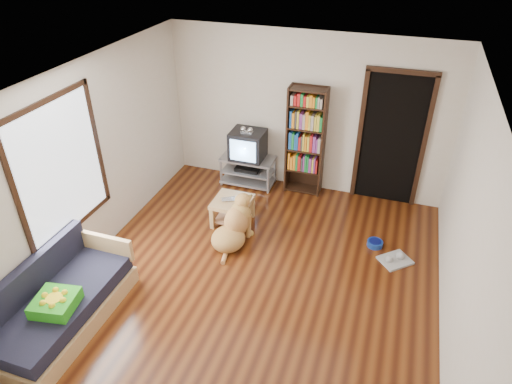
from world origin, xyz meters
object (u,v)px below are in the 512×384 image
(green_cushion, at_px, (55,303))
(sofa, at_px, (61,305))
(dog_bowl, at_px, (375,244))
(grey_rag, at_px, (395,260))
(tv_stand, at_px, (248,169))
(laptop, at_px, (231,201))
(dog, at_px, (234,227))
(coffee_table, at_px, (232,207))
(bookshelf, at_px, (306,136))
(crt_tv, at_px, (248,144))

(green_cushion, distance_m, sofa, 0.31)
(dog_bowl, relative_size, grey_rag, 0.55)
(green_cushion, height_order, grey_rag, green_cushion)
(grey_rag, height_order, tv_stand, tv_stand)
(laptop, bearing_deg, dog, -93.82)
(dog_bowl, bearing_deg, dog, -163.67)
(sofa, height_order, coffee_table, sofa)
(grey_rag, distance_m, bookshelf, 2.37)
(crt_tv, bearing_deg, dog_bowl, -25.60)
(dog, bearing_deg, dog_bowl, 16.33)
(laptop, height_order, sofa, sofa)
(bookshelf, bearing_deg, green_cushion, -114.85)
(green_cushion, height_order, laptop, green_cushion)
(bookshelf, height_order, coffee_table, bookshelf)
(bookshelf, distance_m, sofa, 4.26)
(dog, bearing_deg, sofa, -123.83)
(dog_bowl, height_order, coffee_table, coffee_table)
(dog_bowl, xyz_separation_m, sofa, (-3.26, -2.56, 0.22))
(dog_bowl, height_order, dog, dog)
(green_cushion, xyz_separation_m, sofa, (-0.12, 0.16, -0.23))
(laptop, distance_m, grey_rag, 2.45)
(tv_stand, xyz_separation_m, crt_tv, (0.00, 0.02, 0.47))
(grey_rag, bearing_deg, sofa, -146.99)
(laptop, relative_size, dog, 0.31)
(dog_bowl, bearing_deg, laptop, -176.34)
(grey_rag, bearing_deg, green_cushion, -144.24)
(dog_bowl, height_order, tv_stand, tv_stand)
(grey_rag, bearing_deg, dog_bowl, 140.19)
(dog_bowl, xyz_separation_m, grey_rag, (0.30, -0.25, -0.03))
(dog_bowl, distance_m, crt_tv, 2.63)
(grey_rag, bearing_deg, bookshelf, 139.06)
(tv_stand, xyz_separation_m, bookshelf, (0.95, 0.09, 0.73))
(dog_bowl, relative_size, tv_stand, 0.24)
(crt_tv, bearing_deg, tv_stand, -90.00)
(crt_tv, xyz_separation_m, coffee_table, (0.16, -1.20, -0.46))
(tv_stand, relative_size, sofa, 0.50)
(crt_tv, relative_size, coffee_table, 1.05)
(tv_stand, relative_size, crt_tv, 1.55)
(dog_bowl, height_order, crt_tv, crt_tv)
(bookshelf, bearing_deg, sofa, -117.32)
(grey_rag, height_order, sofa, sofa)
(green_cushion, distance_m, crt_tv, 3.92)
(bookshelf, xyz_separation_m, coffee_table, (-0.79, -1.27, -0.72))
(dog_bowl, relative_size, bookshelf, 0.12)
(grey_rag, relative_size, crt_tv, 0.69)
(green_cushion, bearing_deg, sofa, 117.29)
(crt_tv, distance_m, sofa, 3.81)
(crt_tv, xyz_separation_m, sofa, (-0.97, -3.65, -0.48))
(coffee_table, bearing_deg, dog, -66.28)
(bookshelf, bearing_deg, dog_bowl, -41.19)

